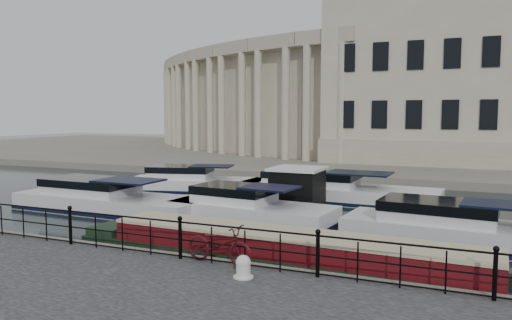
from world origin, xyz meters
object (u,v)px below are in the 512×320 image
at_px(bicycle, 219,244).
at_px(narrowboat, 288,260).
at_px(harbour_hut, 298,192).
at_px(mooring_bollard, 243,267).

xyz_separation_m(bicycle, narrowboat, (1.41, 1.62, -0.73)).
height_order(bicycle, harbour_hut, harbour_hut).
bearing_deg(harbour_hut, bicycle, -82.43).
bearing_deg(narrowboat, bicycle, -128.22).
bearing_deg(mooring_bollard, bicycle, 143.79).
distance_m(mooring_bollard, harbour_hut, 11.33).
bearing_deg(bicycle, mooring_bollard, -119.37).
xyz_separation_m(mooring_bollard, narrowboat, (0.34, 2.41, -0.45)).
distance_m(mooring_bollard, narrowboat, 2.47).
height_order(bicycle, mooring_bollard, bicycle).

